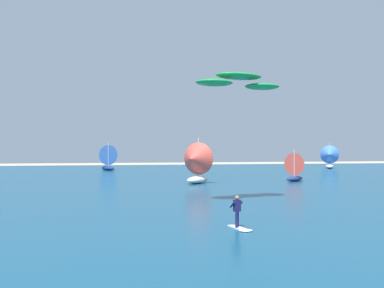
{
  "coord_description": "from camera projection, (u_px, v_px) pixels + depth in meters",
  "views": [
    {
      "loc": [
        -3.16,
        -4.87,
        4.32
      ],
      "look_at": [
        0.87,
        19.07,
        4.44
      ],
      "focal_mm": 41.05,
      "sensor_mm": 36.0,
      "label": 1
    }
  ],
  "objects": [
    {
      "name": "kitesurfer",
      "position": [
        239.0,
        217.0,
        22.45
      ],
      "size": [
        0.95,
        2.03,
        1.67
      ],
      "color": "white",
      "rests_on": "ocean"
    },
    {
      "name": "kite",
      "position": [
        239.0,
        81.0,
        32.89
      ],
      "size": [
        7.55,
        4.59,
        1.09
      ],
      "color": "#198C3F"
    },
    {
      "name": "ocean",
      "position": [
        144.0,
        180.0,
        54.52
      ],
      "size": [
        160.0,
        90.0,
        0.1
      ],
      "primitive_type": "cube",
      "color": "navy",
      "rests_on": "ground"
    },
    {
      "name": "sailboat_mid_right",
      "position": [
        195.0,
        162.0,
        49.37
      ],
      "size": [
        4.43,
        4.7,
        5.23
      ],
      "color": "white",
      "rests_on": "ocean"
    },
    {
      "name": "sailboat_leading",
      "position": [
        297.0,
        166.0,
        53.08
      ],
      "size": [
        3.45,
        3.29,
        3.85
      ],
      "color": "navy",
      "rests_on": "ocean"
    },
    {
      "name": "sailboat_mid_left",
      "position": [
        106.0,
        157.0,
        76.95
      ],
      "size": [
        3.96,
        4.44,
        4.97
      ],
      "color": "navy",
      "rests_on": "ocean"
    },
    {
      "name": "sailboat_anchored_offshore",
      "position": [
        329.0,
        157.0,
        82.87
      ],
      "size": [
        3.91,
        4.4,
        4.91
      ],
      "color": "white",
      "rests_on": "ocean"
    }
  ]
}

